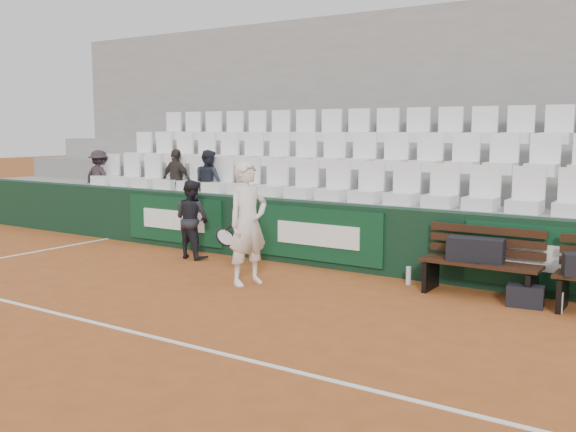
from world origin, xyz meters
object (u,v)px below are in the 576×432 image
object	(u,v)px
sports_bag_left	(476,249)
spectator_b	(176,157)
bench_left	(479,279)
tennis_player	(248,223)
water_bottle_far	(560,303)
sports_bag_ground	(525,296)
water_bottle_near	(408,275)
spectator_c	(208,158)
spectator_a	(99,156)
ball_kid	(192,219)

from	to	relation	value
sports_bag_left	spectator_b	xyz separation A→B (m)	(-6.08, 0.99, 1.01)
bench_left	tennis_player	xyz separation A→B (m)	(-2.88, -1.10, 0.63)
sports_bag_left	spectator_b	size ratio (longest dim) A/B	0.58
water_bottle_far	tennis_player	size ratio (longest dim) A/B	0.15
sports_bag_ground	sports_bag_left	bearing A→B (deg)	163.66
sports_bag_ground	water_bottle_far	bearing A→B (deg)	-10.01
bench_left	water_bottle_near	size ratio (longest dim) A/B	5.94
spectator_c	tennis_player	bearing A→B (deg)	153.41
water_bottle_near	spectator_a	bearing A→B (deg)	172.91
spectator_a	spectator_b	world-z (taller)	spectator_b
water_bottle_near	ball_kid	xyz separation A→B (m)	(-3.74, -0.25, 0.53)
spectator_a	spectator_b	size ratio (longest dim) A/B	0.95
sports_bag_left	sports_bag_ground	size ratio (longest dim) A/B	1.66
spectator_c	sports_bag_ground	bearing A→B (deg)	-177.39
water_bottle_near	tennis_player	size ratio (longest dim) A/B	0.15
water_bottle_near	sports_bag_left	bearing A→B (deg)	-4.45
sports_bag_ground	spectator_a	world-z (taller)	spectator_a
water_bottle_far	tennis_player	xyz separation A→B (m)	(-3.90, -0.85, 0.73)
bench_left	tennis_player	size ratio (longest dim) A/B	0.88
water_bottle_near	water_bottle_far	xyz separation A→B (m)	(2.03, -0.35, -0.00)
tennis_player	spectator_c	distance (m)	3.34
sports_bag_ground	spectator_a	xyz separation A→B (m)	(-8.96, 1.19, 1.45)
spectator_c	spectator_a	bearing A→B (deg)	13.85
sports_bag_ground	water_bottle_near	world-z (taller)	sports_bag_ground
sports_bag_left	spectator_a	xyz separation A→B (m)	(-8.28, 0.99, 0.98)
water_bottle_far	spectator_a	size ratio (longest dim) A/B	0.22
water_bottle_far	tennis_player	bearing A→B (deg)	-167.66
tennis_player	spectator_b	world-z (taller)	spectator_b
bench_left	tennis_player	world-z (taller)	tennis_player
tennis_player	spectator_a	distance (m)	5.91
water_bottle_near	spectator_b	size ratio (longest dim) A/B	0.21
sports_bag_ground	ball_kid	world-z (taller)	ball_kid
bench_left	ball_kid	xyz separation A→B (m)	(-4.75, -0.15, 0.43)
sports_bag_left	water_bottle_far	distance (m)	1.22
bench_left	sports_bag_ground	distance (m)	0.64
tennis_player	spectator_a	world-z (taller)	spectator_a
bench_left	spectator_b	distance (m)	6.39
sports_bag_left	spectator_b	distance (m)	6.24
sports_bag_left	spectator_a	bearing A→B (deg)	173.21
water_bottle_near	water_bottle_far	world-z (taller)	water_bottle_near
sports_bag_left	ball_kid	bearing A→B (deg)	-177.84
spectator_b	water_bottle_far	bearing A→B (deg)	172.66
bench_left	spectator_a	xyz separation A→B (m)	(-8.35, 1.01, 1.35)
bench_left	spectator_b	size ratio (longest dim) A/B	1.24
ball_kid	spectator_a	distance (m)	3.89
water_bottle_near	spectator_a	distance (m)	7.53
water_bottle_far	spectator_a	bearing A→B (deg)	172.35
water_bottle_near	sports_bag_ground	bearing A→B (deg)	-9.57
water_bottle_near	water_bottle_far	size ratio (longest dim) A/B	1.01
ball_kid	sports_bag_left	bearing A→B (deg)	-172.88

